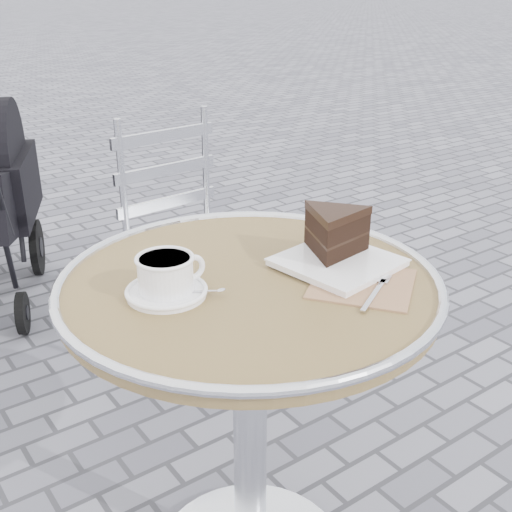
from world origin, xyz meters
TOP-DOWN VIEW (x-y plane):
  - cafe_table at (0.00, 0.00)m, footprint 0.72×0.72m
  - cappuccino_set at (-0.15, 0.03)m, footprint 0.15×0.14m
  - cake_plate_set at (0.18, -0.03)m, footprint 0.25×0.34m
  - bistro_chair at (0.35, 0.90)m, footprint 0.40×0.40m

SIDE VIEW (x-z plane):
  - bistro_chair at x=0.35m, z-range 0.10..0.95m
  - cafe_table at x=0.00m, z-range 0.20..0.94m
  - cappuccino_set at x=-0.15m, z-range 0.73..0.80m
  - cake_plate_set at x=0.18m, z-range 0.73..0.83m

